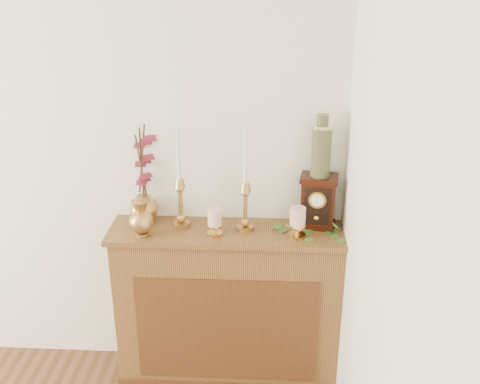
# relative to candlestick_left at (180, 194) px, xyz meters

# --- Properties ---
(console_shelf) EXTENTS (1.24, 0.34, 0.93)m
(console_shelf) POSITION_rel_candlestick_left_xyz_m (0.25, -0.03, -0.67)
(console_shelf) COLOR brown
(console_shelf) RESTS_ON ground
(candlestick_left) EXTENTS (0.09, 0.09, 0.55)m
(candlestick_left) POSITION_rel_candlestick_left_xyz_m (0.00, 0.00, 0.00)
(candlestick_left) COLOR tan
(candlestick_left) RESTS_ON console_shelf
(candlestick_center) EXTENTS (0.09, 0.09, 0.54)m
(candlestick_center) POSITION_rel_candlestick_left_xyz_m (0.34, -0.03, -0.00)
(candlestick_center) COLOR tan
(candlestick_center) RESTS_ON console_shelf
(bud_vase) EXTENTS (0.12, 0.12, 0.20)m
(bud_vase) POSITION_rel_candlestick_left_xyz_m (-0.18, -0.13, -0.08)
(bud_vase) COLOR tan
(bud_vase) RESTS_ON console_shelf
(ginger_jar) EXTENTS (0.22, 0.24, 0.55)m
(ginger_jar) POSITION_rel_candlestick_left_xyz_m (-0.20, 0.08, 0.07)
(ginger_jar) COLOR tan
(ginger_jar) RESTS_ON console_shelf
(pillar_candle_left) EXTENTS (0.08, 0.08, 0.15)m
(pillar_candle_left) POSITION_rel_candlestick_left_xyz_m (0.19, -0.09, -0.10)
(pillar_candle_left) COLOR gold
(pillar_candle_left) RESTS_ON console_shelf
(pillar_candle_right) EXTENTS (0.09, 0.09, 0.17)m
(pillar_candle_right) POSITION_rel_candlestick_left_xyz_m (0.60, -0.09, -0.09)
(pillar_candle_right) COLOR gold
(pillar_candle_right) RESTS_ON console_shelf
(ivy_garland) EXTENTS (0.42, 0.14, 0.07)m
(ivy_garland) POSITION_rel_candlestick_left_xyz_m (0.67, -0.08, -0.17)
(ivy_garland) COLOR #3A6D29
(ivy_garland) RESTS_ON console_shelf
(mantel_clock) EXTENTS (0.21, 0.16, 0.28)m
(mantel_clock) POSITION_rel_candlestick_left_xyz_m (0.71, 0.04, -0.04)
(mantel_clock) COLOR #33150A
(mantel_clock) RESTS_ON console_shelf
(ceramic_vase) EXTENTS (0.10, 0.10, 0.32)m
(ceramic_vase) POSITION_rel_candlestick_left_xyz_m (0.71, 0.04, 0.25)
(ceramic_vase) COLOR #183126
(ceramic_vase) RESTS_ON mantel_clock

